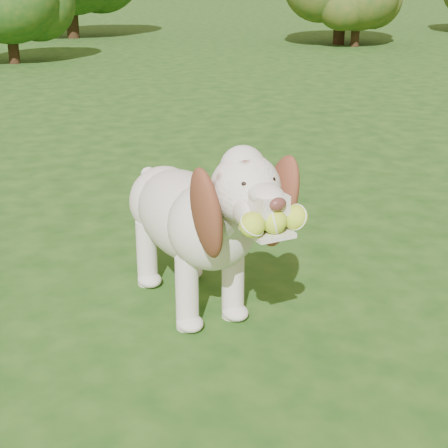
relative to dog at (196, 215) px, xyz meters
name	(u,v)px	position (x,y,z in m)	size (l,w,h in m)	color
ground	(302,312)	(0.42, -0.18, -0.45)	(80.00, 80.00, 0.00)	#163F12
dog	(196,215)	(0.00, 0.00, 0.00)	(0.52, 1.29, 0.84)	silver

